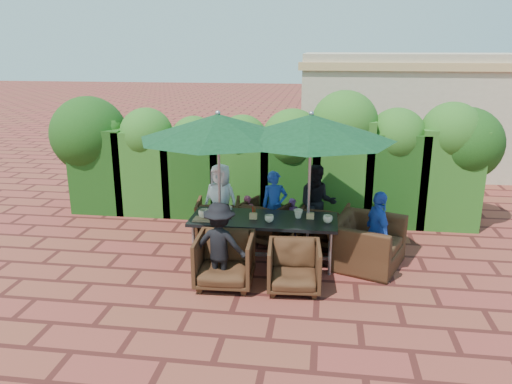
# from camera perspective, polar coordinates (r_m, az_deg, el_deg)

# --- Properties ---
(ground) EXTENTS (80.00, 80.00, 0.00)m
(ground) POSITION_cam_1_polar(r_m,az_deg,el_deg) (8.26, -0.67, -7.92)
(ground) COLOR maroon
(ground) RESTS_ON ground
(dining_table) EXTENTS (2.34, 0.90, 0.75)m
(dining_table) POSITION_cam_1_polar(r_m,az_deg,el_deg) (8.00, 0.87, -3.51)
(dining_table) COLOR black
(dining_table) RESTS_ON ground
(umbrella_left) EXTENTS (2.47, 2.47, 2.46)m
(umbrella_left) POSITION_cam_1_polar(r_m,az_deg,el_deg) (7.67, -4.35, 7.44)
(umbrella_left) COLOR gray
(umbrella_left) RESTS_ON ground
(umbrella_right) EXTENTS (2.58, 2.58, 2.46)m
(umbrella_right) POSITION_cam_1_polar(r_m,az_deg,el_deg) (7.63, 6.30, 7.35)
(umbrella_right) COLOR gray
(umbrella_right) RESTS_ON ground
(chair_far_left) EXTENTS (0.86, 0.81, 0.79)m
(chair_far_left) POSITION_cam_1_polar(r_m,az_deg,el_deg) (9.15, -4.34, -2.83)
(chair_far_left) COLOR black
(chair_far_left) RESTS_ON ground
(chair_far_mid) EXTENTS (1.00, 0.97, 0.80)m
(chair_far_mid) POSITION_cam_1_polar(r_m,az_deg,el_deg) (8.98, 0.99, -3.14)
(chair_far_mid) COLOR black
(chair_far_mid) RESTS_ON ground
(chair_far_right) EXTENTS (0.91, 0.87, 0.79)m
(chair_far_right) POSITION_cam_1_polar(r_m,az_deg,el_deg) (8.90, 7.79, -3.50)
(chair_far_right) COLOR black
(chair_far_right) RESTS_ON ground
(chair_near_left) EXTENTS (0.85, 0.80, 0.85)m
(chair_near_left) POSITION_cam_1_polar(r_m,az_deg,el_deg) (7.35, -3.61, -7.54)
(chair_near_left) COLOR black
(chair_near_left) RESTS_ON ground
(chair_near_right) EXTENTS (0.79, 0.75, 0.77)m
(chair_near_right) POSITION_cam_1_polar(r_m,az_deg,el_deg) (7.24, 4.38, -8.29)
(chair_near_right) COLOR black
(chair_near_right) RESTS_ON ground
(chair_end_right) EXTENTS (1.12, 1.36, 1.02)m
(chair_end_right) POSITION_cam_1_polar(r_m,az_deg,el_deg) (8.13, 12.54, -4.86)
(chair_end_right) COLOR black
(chair_end_right) RESTS_ON ground
(adult_far_left) EXTENTS (0.76, 0.56, 1.38)m
(adult_far_left) POSITION_cam_1_polar(r_m,az_deg,el_deg) (9.08, -4.04, -1.03)
(adult_far_left) COLOR white
(adult_far_left) RESTS_ON ground
(adult_far_mid) EXTENTS (0.54, 0.49, 1.28)m
(adult_far_mid) POSITION_cam_1_polar(r_m,az_deg,el_deg) (8.92, 2.11, -1.65)
(adult_far_mid) COLOR blue
(adult_far_mid) RESTS_ON ground
(adult_far_right) EXTENTS (0.71, 0.46, 1.41)m
(adult_far_right) POSITION_cam_1_polar(r_m,az_deg,el_deg) (8.90, 7.00, -1.36)
(adult_far_right) COLOR black
(adult_far_right) RESTS_ON ground
(adult_near_left) EXTENTS (0.85, 0.46, 1.27)m
(adult_near_left) POSITION_cam_1_polar(r_m,az_deg,el_deg) (7.24, -4.15, -6.07)
(adult_near_left) COLOR black
(adult_near_left) RESTS_ON ground
(adult_end_right) EXTENTS (0.58, 0.83, 1.28)m
(adult_end_right) POSITION_cam_1_polar(r_m,az_deg,el_deg) (7.94, 13.76, -4.43)
(adult_end_right) COLOR blue
(adult_end_right) RESTS_ON ground
(child_left) EXTENTS (0.33, 0.30, 0.78)m
(child_left) POSITION_cam_1_polar(r_m,az_deg,el_deg) (9.15, -0.91, -2.80)
(child_left) COLOR #CE486B
(child_left) RESTS_ON ground
(child_right) EXTENTS (0.33, 0.30, 0.77)m
(child_right) POSITION_cam_1_polar(r_m,az_deg,el_deg) (9.06, 4.21, -3.10)
(child_right) COLOR #814493
(child_right) RESTS_ON ground
(pedestrian_a) EXTENTS (1.68, 1.67, 1.87)m
(pedestrian_a) POSITION_cam_1_polar(r_m,az_deg,el_deg) (11.94, 9.12, 4.27)
(pedestrian_a) COLOR #268D30
(pedestrian_a) RESTS_ON ground
(pedestrian_b) EXTENTS (1.06, 0.95, 1.88)m
(pedestrian_b) POSITION_cam_1_polar(r_m,az_deg,el_deg) (12.17, 14.34, 4.22)
(pedestrian_b) COLOR #CE486B
(pedestrian_b) RESTS_ON ground
(pedestrian_c) EXTENTS (1.07, 0.89, 1.53)m
(pedestrian_c) POSITION_cam_1_polar(r_m,az_deg,el_deg) (12.23, 17.88, 3.15)
(pedestrian_c) COLOR gray
(pedestrian_c) RESTS_ON ground
(cup_a) EXTENTS (0.18, 0.18, 0.14)m
(cup_a) POSITION_cam_1_polar(r_m,az_deg,el_deg) (8.01, -5.97, -2.49)
(cup_a) COLOR beige
(cup_a) RESTS_ON dining_table
(cup_b) EXTENTS (0.13, 0.13, 0.12)m
(cup_b) POSITION_cam_1_polar(r_m,az_deg,el_deg) (8.20, -3.17, -2.06)
(cup_b) COLOR beige
(cup_b) RESTS_ON dining_table
(cup_c) EXTENTS (0.14, 0.14, 0.11)m
(cup_c) POSITION_cam_1_polar(r_m,az_deg,el_deg) (7.79, 1.52, -3.05)
(cup_c) COLOR beige
(cup_c) RESTS_ON dining_table
(cup_d) EXTENTS (0.15, 0.15, 0.14)m
(cup_d) POSITION_cam_1_polar(r_m,az_deg,el_deg) (8.00, 4.84, -2.48)
(cup_d) COLOR beige
(cup_d) RESTS_ON dining_table
(cup_e) EXTENTS (0.15, 0.15, 0.12)m
(cup_e) POSITION_cam_1_polar(r_m,az_deg,el_deg) (7.84, 8.20, -3.09)
(cup_e) COLOR beige
(cup_e) RESTS_ON dining_table
(ketchup_bottle) EXTENTS (0.04, 0.04, 0.17)m
(ketchup_bottle) POSITION_cam_1_polar(r_m,az_deg,el_deg) (8.01, -0.28, -2.27)
(ketchup_bottle) COLOR #B20C0A
(ketchup_bottle) RESTS_ON dining_table
(sauce_bottle) EXTENTS (0.04, 0.04, 0.17)m
(sauce_bottle) POSITION_cam_1_polar(r_m,az_deg,el_deg) (7.99, -0.19, -2.32)
(sauce_bottle) COLOR #4C230C
(sauce_bottle) RESTS_ON dining_table
(serving_tray) EXTENTS (0.35, 0.25, 0.02)m
(serving_tray) POSITION_cam_1_polar(r_m,az_deg,el_deg) (7.94, -5.90, -3.12)
(serving_tray) COLOR #9B704B
(serving_tray) RESTS_ON dining_table
(number_block_left) EXTENTS (0.12, 0.06, 0.10)m
(number_block_left) POSITION_cam_1_polar(r_m,az_deg,el_deg) (7.92, -0.31, -2.77)
(number_block_left) COLOR tan
(number_block_left) RESTS_ON dining_table
(number_block_right) EXTENTS (0.12, 0.06, 0.10)m
(number_block_right) POSITION_cam_1_polar(r_m,az_deg,el_deg) (7.98, 6.22, -2.72)
(number_block_right) COLOR tan
(number_block_right) RESTS_ON dining_table
(hedge_wall) EXTENTS (9.10, 1.60, 2.59)m
(hedge_wall) POSITION_cam_1_polar(r_m,az_deg,el_deg) (10.04, 1.48, 4.41)
(hedge_wall) COLOR #14360E
(hedge_wall) RESTS_ON ground
(building) EXTENTS (6.20, 3.08, 3.20)m
(building) POSITION_cam_1_polar(r_m,az_deg,el_deg) (14.73, 17.35, 8.67)
(building) COLOR #C8B495
(building) RESTS_ON ground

